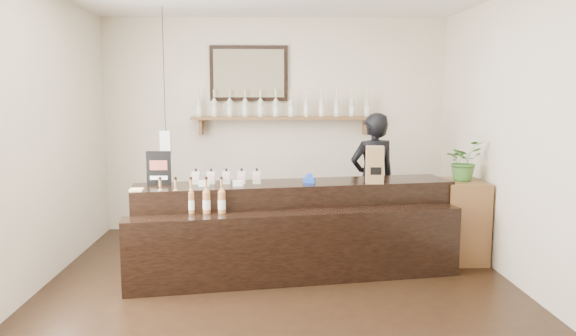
% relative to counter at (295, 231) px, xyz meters
% --- Properties ---
extents(ground, '(5.00, 5.00, 0.00)m').
position_rel_counter_xyz_m(ground, '(-0.16, -0.58, -0.43)').
color(ground, black).
rests_on(ground, ground).
extents(room_shell, '(5.00, 5.00, 5.00)m').
position_rel_counter_xyz_m(room_shell, '(-0.16, -0.58, 1.27)').
color(room_shell, beige).
rests_on(room_shell, ground).
extents(back_wall_decor, '(2.66, 0.96, 1.69)m').
position_rel_counter_xyz_m(back_wall_decor, '(-0.31, 1.79, 1.33)').
color(back_wall_decor, brown).
rests_on(back_wall_decor, ground).
extents(counter, '(3.32, 1.38, 1.07)m').
position_rel_counter_xyz_m(counter, '(0.00, 0.00, 0.00)').
color(counter, black).
rests_on(counter, ground).
extents(promo_sign, '(0.24, 0.03, 0.34)m').
position_rel_counter_xyz_m(promo_sign, '(-1.36, 0.02, 0.65)').
color(promo_sign, black).
rests_on(promo_sign, counter).
extents(paper_bag, '(0.19, 0.15, 0.38)m').
position_rel_counter_xyz_m(paper_bag, '(0.81, 0.03, 0.67)').
color(paper_bag, olive).
rests_on(paper_bag, counter).
extents(tape_dispenser, '(0.13, 0.08, 0.10)m').
position_rel_counter_xyz_m(tape_dispenser, '(0.15, 0.08, 0.52)').
color(tape_dispenser, '#183BAA').
rests_on(tape_dispenser, counter).
extents(side_cabinet, '(0.45, 0.61, 0.88)m').
position_rel_counter_xyz_m(side_cabinet, '(1.84, 0.35, 0.01)').
color(side_cabinet, brown).
rests_on(side_cabinet, ground).
extents(potted_plant, '(0.51, 0.49, 0.44)m').
position_rel_counter_xyz_m(potted_plant, '(1.84, 0.35, 0.67)').
color(potted_plant, '#3A6F2C').
rests_on(potted_plant, side_cabinet).
extents(shopkeeper, '(0.76, 0.62, 1.80)m').
position_rel_counter_xyz_m(shopkeeper, '(0.97, 0.97, 0.47)').
color(shopkeeper, black).
rests_on(shopkeeper, ground).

